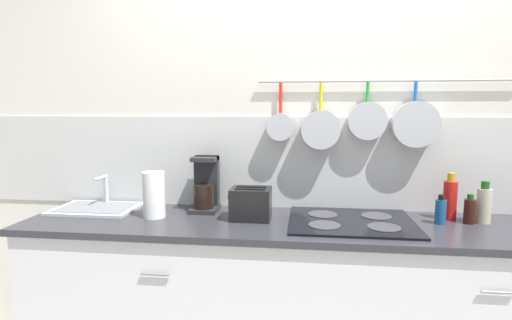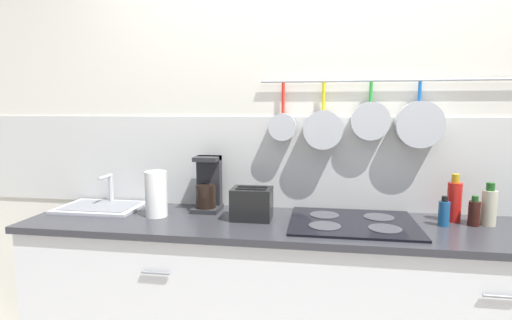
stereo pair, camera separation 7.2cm
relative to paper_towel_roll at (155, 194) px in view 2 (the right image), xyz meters
The scene contains 12 objects.
wall_back 0.96m from the paper_towel_roll, 20.86° to the left, with size 7.20×0.16×2.60m.
cabinet_base 1.04m from the paper_towel_roll, ahead, with size 3.01×0.58×0.85m.
countertop 0.87m from the paper_towel_roll, ahead, with size 3.05×0.60×0.03m.
sink_basin 0.42m from the paper_towel_roll, 163.71° to the left, with size 0.46×0.33×0.19m.
paper_towel_roll is the anchor object (origin of this frame).
coffee_maker 0.30m from the paper_towel_roll, 37.59° to the left, with size 0.15×0.18×0.31m.
toaster 0.52m from the paper_towel_roll, ahead, with size 0.23×0.16×0.17m.
cooktop 1.05m from the paper_towel_roll, ahead, with size 0.63×0.51×0.01m.
bottle_dish_soap 1.48m from the paper_towel_roll, ahead, with size 0.05×0.05×0.15m.
bottle_hot_sauce 1.56m from the paper_towel_roll, ahead, with size 0.07×0.07×0.25m.
bottle_sesame_oil 1.63m from the paper_towel_roll, ahead, with size 0.06×0.06×0.15m.
bottle_cooking_wine 1.71m from the paper_towel_roll, ahead, with size 0.07×0.07×0.22m.
Camera 2 is at (0.00, -1.99, 1.47)m, focal length 28.00 mm.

